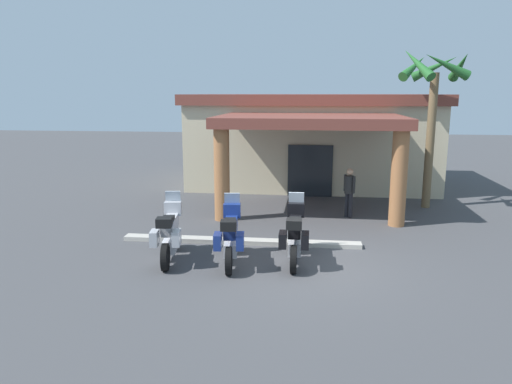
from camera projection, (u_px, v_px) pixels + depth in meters
name	position (u px, v px, depth m)	size (l,w,h in m)	color
ground_plane	(307.00, 266.00, 11.67)	(80.00, 80.00, 0.00)	#424244
motel_building	(312.00, 138.00, 21.90)	(11.07, 10.88, 4.09)	beige
motorcycle_silver	(169.00, 233.00, 11.94)	(0.82, 2.21, 1.61)	black
motorcycle_blue	(230.00, 236.00, 11.70)	(0.76, 2.21, 1.61)	black
motorcycle_black	(295.00, 235.00, 11.79)	(0.70, 2.21, 1.61)	black
pedestrian	(349.00, 189.00, 16.05)	(0.36, 0.44, 1.68)	black
palm_tree_near_portico	(433.00, 88.00, 16.82)	(2.31, 2.45, 5.76)	brown
curb_strip	(241.00, 241.00, 13.41)	(6.69, 0.36, 0.12)	#ADA89E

